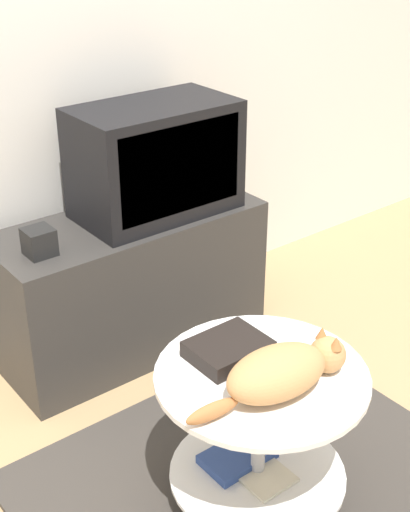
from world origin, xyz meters
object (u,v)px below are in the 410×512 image
at_px(speaker, 39,242).
at_px(cat, 282,371).
at_px(tv, 155,160).
at_px(dvd_box, 228,349).

bearing_deg(speaker, cat, -78.18).
relative_size(tv, dvd_box, 2.79).
bearing_deg(speaker, tv, 5.83).
xyz_separation_m(tv, cat, (-0.33, -1.09, -0.23)).
xyz_separation_m(dvd_box, cat, (0.02, -0.22, 0.04)).
distance_m(tv, dvd_box, 0.98).
xyz_separation_m(speaker, dvd_box, (0.20, -0.82, -0.10)).
height_order(speaker, dvd_box, speaker).
xyz_separation_m(tv, dvd_box, (-0.35, -0.87, -0.27)).
distance_m(speaker, dvd_box, 0.85).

